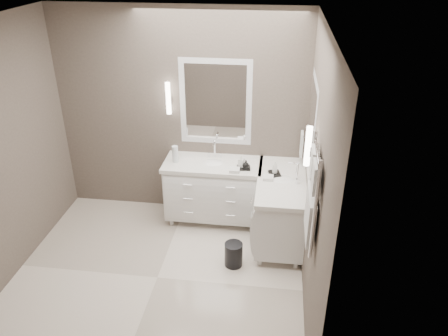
# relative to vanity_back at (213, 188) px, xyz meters

# --- Properties ---
(floor) EXTENTS (3.20, 3.00, 0.01)m
(floor) POSITION_rel_vanity_back_xyz_m (-0.45, -1.23, -0.49)
(floor) COLOR white
(floor) RESTS_ON ground
(ceiling) EXTENTS (3.20, 3.00, 0.01)m
(ceiling) POSITION_rel_vanity_back_xyz_m (-0.45, -1.23, 2.22)
(ceiling) COLOR white
(ceiling) RESTS_ON wall_back
(wall_back) EXTENTS (3.20, 0.01, 2.70)m
(wall_back) POSITION_rel_vanity_back_xyz_m (-0.45, 0.28, 0.86)
(wall_back) COLOR #574D46
(wall_back) RESTS_ON floor
(wall_front) EXTENTS (3.20, 0.01, 2.70)m
(wall_front) POSITION_rel_vanity_back_xyz_m (-0.45, -2.73, 0.86)
(wall_front) COLOR #574D46
(wall_front) RESTS_ON floor
(wall_right) EXTENTS (0.01, 3.00, 2.70)m
(wall_right) POSITION_rel_vanity_back_xyz_m (1.15, -1.23, 0.86)
(wall_right) COLOR #574D46
(wall_right) RESTS_ON floor
(vanity_back) EXTENTS (1.24, 0.59, 0.97)m
(vanity_back) POSITION_rel_vanity_back_xyz_m (0.00, 0.00, 0.00)
(vanity_back) COLOR white
(vanity_back) RESTS_ON floor
(vanity_right) EXTENTS (0.59, 1.24, 0.97)m
(vanity_right) POSITION_rel_vanity_back_xyz_m (0.88, -0.33, 0.00)
(vanity_right) COLOR white
(vanity_right) RESTS_ON floor
(mirror_back) EXTENTS (0.90, 0.02, 1.10)m
(mirror_back) POSITION_rel_vanity_back_xyz_m (-0.00, 0.26, 1.06)
(mirror_back) COLOR white
(mirror_back) RESTS_ON wall_back
(mirror_right) EXTENTS (0.02, 0.90, 1.10)m
(mirror_right) POSITION_rel_vanity_back_xyz_m (1.14, -0.43, 1.06)
(mirror_right) COLOR white
(mirror_right) RESTS_ON wall_right
(sconce_back) EXTENTS (0.06, 0.06, 0.40)m
(sconce_back) POSITION_rel_vanity_back_xyz_m (-0.58, 0.20, 1.11)
(sconce_back) COLOR white
(sconce_back) RESTS_ON wall_back
(sconce_right) EXTENTS (0.06, 0.06, 0.40)m
(sconce_right) POSITION_rel_vanity_back_xyz_m (1.08, -1.01, 1.11)
(sconce_right) COLOR white
(sconce_right) RESTS_ON wall_right
(towel_bar_corner) EXTENTS (0.03, 0.22, 0.30)m
(towel_bar_corner) POSITION_rel_vanity_back_xyz_m (1.09, 0.13, 0.63)
(towel_bar_corner) COLOR white
(towel_bar_corner) RESTS_ON wall_right
(towel_ladder) EXTENTS (0.06, 0.58, 0.90)m
(towel_ladder) POSITION_rel_vanity_back_xyz_m (1.10, -1.63, 0.91)
(towel_ladder) COLOR white
(towel_ladder) RESTS_ON wall_right
(waste_bin) EXTENTS (0.25, 0.25, 0.29)m
(waste_bin) POSITION_rel_vanity_back_xyz_m (0.37, -0.89, -0.34)
(waste_bin) COLOR black
(waste_bin) RESTS_ON floor
(amenity_tray_back) EXTENTS (0.17, 0.14, 0.02)m
(amenity_tray_back) POSITION_rel_vanity_back_xyz_m (0.40, -0.12, 0.38)
(amenity_tray_back) COLOR black
(amenity_tray_back) RESTS_ON vanity_back
(amenity_tray_right) EXTENTS (0.17, 0.20, 0.03)m
(amenity_tray_right) POSITION_rel_vanity_back_xyz_m (0.78, -0.22, 0.38)
(amenity_tray_right) COLOR black
(amenity_tray_right) RESTS_ON vanity_right
(water_bottle) EXTENTS (0.08, 0.08, 0.21)m
(water_bottle) POSITION_rel_vanity_back_xyz_m (-0.47, -0.04, 0.47)
(water_bottle) COLOR silver
(water_bottle) RESTS_ON vanity_back
(soap_bottle_a) EXTENTS (0.08, 0.09, 0.15)m
(soap_bottle_a) POSITION_rel_vanity_back_xyz_m (0.37, -0.10, 0.46)
(soap_bottle_a) COLOR white
(soap_bottle_a) RESTS_ON amenity_tray_back
(soap_bottle_b) EXTENTS (0.09, 0.09, 0.11)m
(soap_bottle_b) POSITION_rel_vanity_back_xyz_m (0.43, -0.15, 0.44)
(soap_bottle_b) COLOR black
(soap_bottle_b) RESTS_ON amenity_tray_back
(soap_bottle_c) EXTENTS (0.08, 0.08, 0.16)m
(soap_bottle_c) POSITION_rel_vanity_back_xyz_m (0.78, -0.22, 0.47)
(soap_bottle_c) COLOR white
(soap_bottle_c) RESTS_ON amenity_tray_right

